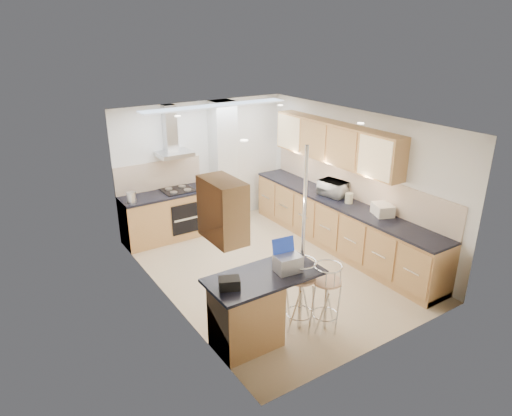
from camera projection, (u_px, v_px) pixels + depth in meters
ground at (271, 269)px, 7.68m from camera, size 4.80×4.80×0.00m
room_shell at (275, 173)px, 7.57m from camera, size 3.64×4.84×2.51m
right_counter at (339, 225)px, 8.28m from camera, size 0.63×4.40×0.92m
back_counter at (167, 216)px, 8.67m from camera, size 1.70×0.63×0.92m
peninsula at (264, 307)px, 5.81m from camera, size 1.47×0.72×0.94m
microwave at (333, 188)px, 8.32m from camera, size 0.43×0.56×0.28m
laptop at (288, 263)px, 5.68m from camera, size 0.34×0.28×0.22m
bag at (229, 283)px, 5.32m from camera, size 0.29×0.26×0.13m
bar_stool_near at (300, 295)px, 6.00m from camera, size 0.53×0.53×1.02m
bar_stool_end at (326, 297)px, 6.00m from camera, size 0.47×0.47×0.96m
jar_a at (324, 184)px, 8.67m from camera, size 0.12×0.12×0.19m
jar_b at (327, 189)px, 8.46m from camera, size 0.13×0.13×0.15m
jar_c at (349, 198)px, 7.98m from camera, size 0.18×0.18×0.18m
jar_d at (381, 210)px, 7.49m from camera, size 0.13×0.13×0.15m
bread_bin at (383, 210)px, 7.47m from camera, size 0.39×0.43×0.19m
kettle at (132, 197)px, 7.98m from camera, size 0.16×0.16×0.21m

